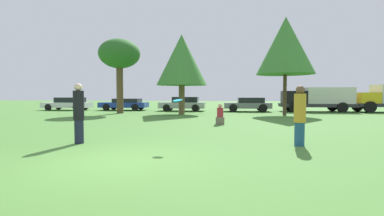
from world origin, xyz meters
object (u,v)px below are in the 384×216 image
tree_1 (182,60)px  parked_car_white (68,103)px  tree_0 (119,55)px  parked_car_silver (183,104)px  delivery_truck_black (318,98)px  tree_2 (286,46)px  parked_car_blue (125,104)px  frisbee (178,100)px  bystander_sitting (220,116)px  person_thrower (79,113)px  parked_car_grey (248,104)px  person_catcher (300,115)px

tree_1 → parked_car_white: bearing=161.4°
tree_0 → parked_car_silver: size_ratio=1.40×
delivery_truck_black → tree_2: bearing=50.1°
tree_1 → parked_car_blue: size_ratio=1.35×
frisbee → tree_2: 15.03m
bystander_sitting → tree_0: bearing=138.4°
person_thrower → frisbee: (3.17, -0.15, 0.40)m
frisbee → tree_2: tree_2 is taller
person_thrower → tree_1: bearing=81.5°
person_thrower → tree_0: 14.79m
tree_2 → parked_car_grey: bearing=120.1°
tree_2 → tree_1: bearing=179.6°
parked_car_white → delivery_truck_black: size_ratio=0.73×
tree_1 → person_catcher: bearing=-65.8°
person_catcher → parked_car_white: 24.57m
person_catcher → parked_car_grey: person_catcher is taller
tree_0 → parked_car_white: size_ratio=1.31×
person_catcher → tree_2: size_ratio=0.25×
person_catcher → tree_2: (2.00, 12.78, 4.21)m
parked_car_grey → tree_0: bearing=18.1°
frisbee → tree_0: (-7.37, 13.82, 3.37)m
parked_car_white → parked_car_blue: (5.62, 0.54, -0.03)m
person_catcher → tree_1: (-5.78, 12.84, 3.28)m
person_catcher → tree_0: 17.55m
frisbee → delivery_truck_black: 20.41m
parked_car_white → parked_car_blue: 5.65m
frisbee → tree_0: size_ratio=0.05×
person_thrower → tree_1: size_ratio=0.30×
person_thrower → parked_car_blue: 18.76m
frisbee → parked_car_grey: (3.20, 17.56, -0.69)m
tree_2 → delivery_truck_black: (3.75, 4.71, -3.92)m
person_catcher → parked_car_blue: (-12.21, 17.44, -0.30)m
person_catcher → parked_car_grey: 16.91m
tree_0 → parked_car_grey: bearing=19.5°
frisbee → tree_1: bearing=99.2°
tree_1 → parked_car_blue: tree_1 is taller
bystander_sitting → parked_car_blue: bearing=129.5°
person_thrower → person_catcher: (6.76, 0.51, -0.04)m
bystander_sitting → parked_car_white: (-15.28, 11.19, 0.22)m
bystander_sitting → parked_car_white: size_ratio=0.23×
tree_0 → person_catcher: bearing=-50.2°
person_thrower → delivery_truck_black: delivery_truck_black is taller
person_thrower → parked_car_silver: 17.56m
person_thrower → tree_2: bearing=52.3°
frisbee → parked_car_silver: bearing=98.9°
parked_car_white → parked_car_grey: parked_car_grey is taller
person_catcher → parked_car_white: size_ratio=0.39×
parked_car_white → person_catcher: bearing=135.1°
tree_1 → parked_car_grey: bearing=37.0°
parked_car_white → delivery_truck_black: (23.58, 0.60, 0.55)m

